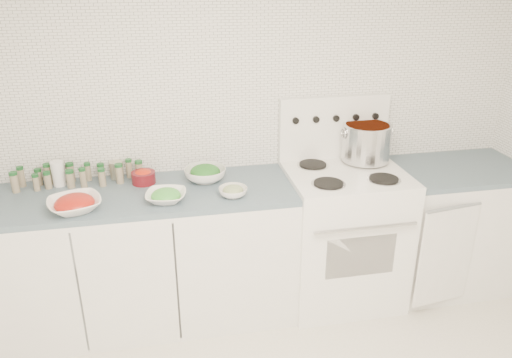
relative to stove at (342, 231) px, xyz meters
name	(u,v)px	position (x,y,z in m)	size (l,w,h in m)	color
room_walls	(350,144)	(-0.48, -1.19, 1.06)	(3.54, 3.04, 2.52)	white
counter_left	(147,257)	(-1.30, 0.00, -0.05)	(1.85, 0.62, 0.90)	white
stove	(342,231)	(0.00, 0.00, 0.00)	(0.76, 0.70, 1.36)	white
counter_right	(451,226)	(0.82, 0.00, -0.05)	(0.89, 0.69, 0.90)	white
stock_pot	(366,141)	(0.19, 0.16, 0.58)	(0.34, 0.32, 0.25)	silver
bowl_tomato	(74,204)	(-1.66, -0.17, 0.44)	(0.36, 0.36, 0.10)	white
bowl_snowpea	(166,196)	(-1.15, -0.15, 0.44)	(0.27, 0.27, 0.08)	white
bowl_broccoli	(205,173)	(-0.90, 0.11, 0.45)	(0.28, 0.28, 0.11)	white
bowl_zucchini	(233,191)	(-0.76, -0.15, 0.44)	(0.18, 0.18, 0.07)	white
bowl_pepper	(144,176)	(-1.28, 0.15, 0.45)	(0.15, 0.15, 0.09)	#5B0F16
salt_canister	(58,174)	(-1.80, 0.22, 0.48)	(0.08, 0.08, 0.16)	white
tin_can	(117,170)	(-1.45, 0.26, 0.46)	(0.08, 0.08, 0.11)	#ADA892
spice_cluster	(75,175)	(-1.70, 0.21, 0.46)	(0.78, 0.16, 0.14)	gray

